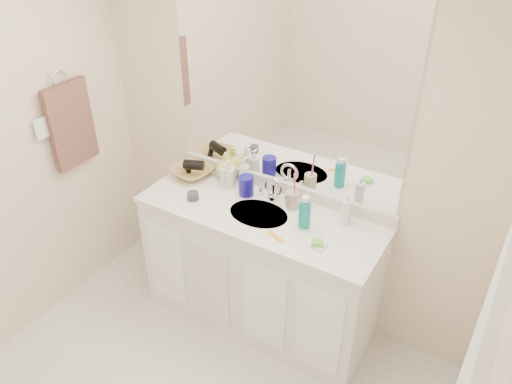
% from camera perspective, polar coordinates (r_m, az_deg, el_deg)
% --- Properties ---
extents(wall_back, '(2.60, 0.02, 2.40)m').
position_cam_1_polar(wall_back, '(3.04, 3.18, 5.23)').
color(wall_back, '#F8E1C2').
rests_on(wall_back, floor).
extents(vanity_cabinet, '(1.50, 0.55, 0.85)m').
position_cam_1_polar(vanity_cabinet, '(3.29, 0.46, -8.76)').
color(vanity_cabinet, white).
rests_on(vanity_cabinet, floor).
extents(countertop, '(1.52, 0.57, 0.03)m').
position_cam_1_polar(countertop, '(3.01, 0.49, -2.51)').
color(countertop, white).
rests_on(countertop, vanity_cabinet).
extents(backsplash, '(1.52, 0.03, 0.08)m').
position_cam_1_polar(backsplash, '(3.17, 2.90, 0.64)').
color(backsplash, silver).
rests_on(backsplash, countertop).
extents(sink_basin, '(0.37, 0.37, 0.02)m').
position_cam_1_polar(sink_basin, '(3.00, 0.30, -2.65)').
color(sink_basin, '#B7B2A0').
rests_on(sink_basin, countertop).
extents(faucet, '(0.02, 0.02, 0.11)m').
position_cam_1_polar(faucet, '(3.09, 2.02, 0.03)').
color(faucet, silver).
rests_on(faucet, countertop).
extents(mirror, '(1.48, 0.01, 1.20)m').
position_cam_1_polar(mirror, '(2.89, 3.34, 11.52)').
color(mirror, white).
rests_on(mirror, wall_back).
extents(blue_mug, '(0.11, 0.11, 0.13)m').
position_cam_1_polar(blue_mug, '(3.13, -1.13, 0.72)').
color(blue_mug, navy).
rests_on(blue_mug, countertop).
extents(tan_cup, '(0.08, 0.08, 0.11)m').
position_cam_1_polar(tan_cup, '(3.02, 4.19, -0.93)').
color(tan_cup, tan).
rests_on(tan_cup, countertop).
extents(toothbrush, '(0.01, 0.04, 0.20)m').
position_cam_1_polar(toothbrush, '(2.96, 4.44, 0.57)').
color(toothbrush, '#E43C60').
rests_on(toothbrush, tan_cup).
extents(mouthwash_bottle, '(0.08, 0.08, 0.16)m').
position_cam_1_polar(mouthwash_bottle, '(2.85, 5.57, -2.56)').
color(mouthwash_bottle, '#0B8687').
rests_on(mouthwash_bottle, countertop).
extents(clear_pump_bottle, '(0.07, 0.07, 0.16)m').
position_cam_1_polar(clear_pump_bottle, '(2.91, 10.23, -2.21)').
color(clear_pump_bottle, white).
rests_on(clear_pump_bottle, countertop).
extents(soap_dish, '(0.10, 0.09, 0.01)m').
position_cam_1_polar(soap_dish, '(2.76, 7.00, -6.05)').
color(soap_dish, white).
rests_on(soap_dish, countertop).
extents(green_soap, '(0.08, 0.07, 0.02)m').
position_cam_1_polar(green_soap, '(2.75, 7.03, -5.75)').
color(green_soap, '#72D935').
rests_on(green_soap, soap_dish).
extents(orange_comb, '(0.12, 0.06, 0.01)m').
position_cam_1_polar(orange_comb, '(2.81, 2.32, -5.15)').
color(orange_comb, orange).
rests_on(orange_comb, countertop).
extents(dark_jar, '(0.09, 0.09, 0.05)m').
position_cam_1_polar(dark_jar, '(3.13, -7.21, -0.45)').
color(dark_jar, '#36363D').
rests_on(dark_jar, countertop).
extents(extra_white_bottle, '(0.06, 0.06, 0.14)m').
position_cam_1_polar(extra_white_bottle, '(3.20, -3.79, 1.59)').
color(extra_white_bottle, silver).
rests_on(extra_white_bottle, countertop).
extents(soap_bottle_white, '(0.08, 0.08, 0.20)m').
position_cam_1_polar(soap_bottle_white, '(3.20, -1.33, 2.30)').
color(soap_bottle_white, silver).
rests_on(soap_bottle_white, countertop).
extents(soap_bottle_cream, '(0.10, 0.10, 0.18)m').
position_cam_1_polar(soap_bottle_cream, '(3.21, -3.17, 2.21)').
color(soap_bottle_cream, beige).
rests_on(soap_bottle_cream, countertop).
extents(soap_bottle_yellow, '(0.16, 0.16, 0.19)m').
position_cam_1_polar(soap_bottle_yellow, '(3.29, -3.35, 3.04)').
color(soap_bottle_yellow, '#D6D453').
rests_on(soap_bottle_yellow, countertop).
extents(wicker_basket, '(0.31, 0.31, 0.06)m').
position_cam_1_polar(wicker_basket, '(3.37, -7.33, 2.33)').
color(wicker_basket, '#B28A47').
rests_on(wicker_basket, countertop).
extents(hair_dryer, '(0.15, 0.11, 0.07)m').
position_cam_1_polar(hair_dryer, '(3.33, -7.12, 3.10)').
color(hair_dryer, black).
rests_on(hair_dryer, wicker_basket).
extents(towel_ring, '(0.01, 0.11, 0.11)m').
position_cam_1_polar(towel_ring, '(3.31, -21.59, 11.94)').
color(towel_ring, silver).
rests_on(towel_ring, wall_left).
extents(hand_towel, '(0.04, 0.32, 0.55)m').
position_cam_1_polar(hand_towel, '(3.40, -20.36, 7.21)').
color(hand_towel, '#462C25').
rests_on(hand_towel, towel_ring).
extents(switch_plate, '(0.01, 0.08, 0.13)m').
position_cam_1_polar(switch_plate, '(3.29, -23.35, 6.66)').
color(switch_plate, white).
rests_on(switch_plate, wall_left).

